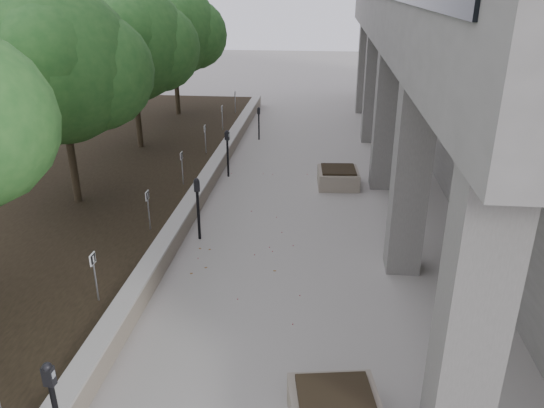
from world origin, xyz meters
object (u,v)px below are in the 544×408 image
at_px(planter_back, 338,177).
at_px(parking_meter_5, 259,123).
at_px(parking_meter_3, 198,209).
at_px(parking_meter_4, 228,154).
at_px(crabapple_tree_3, 63,98).
at_px(crabapple_tree_4, 133,68).
at_px(crabapple_tree_5, 174,50).

bearing_deg(planter_back, parking_meter_5, 122.16).
height_order(parking_meter_3, parking_meter_4, parking_meter_3).
bearing_deg(parking_meter_5, parking_meter_4, -97.07).
xyz_separation_m(parking_meter_4, planter_back, (3.47, -0.48, -0.48)).
relative_size(crabapple_tree_3, parking_meter_3, 3.48).
bearing_deg(parking_meter_4, parking_meter_3, -68.70).
xyz_separation_m(crabapple_tree_3, planter_back, (6.89, 2.86, -2.84)).
bearing_deg(crabapple_tree_3, planter_back, 22.58).
relative_size(crabapple_tree_4, planter_back, 4.51).
bearing_deg(parking_meter_5, crabapple_tree_5, 147.77).
height_order(parking_meter_4, parking_meter_5, parking_meter_4).
xyz_separation_m(crabapple_tree_3, parking_meter_4, (3.42, 3.35, -2.36)).
height_order(crabapple_tree_4, parking_meter_5, crabapple_tree_4).
distance_m(parking_meter_3, planter_back, 5.22).
height_order(crabapple_tree_4, parking_meter_3, crabapple_tree_4).
xyz_separation_m(crabapple_tree_4, crabapple_tree_5, (0.00, 5.00, 0.00)).
xyz_separation_m(crabapple_tree_5, parking_meter_3, (3.51, -11.09, -2.34)).
relative_size(crabapple_tree_5, parking_meter_5, 4.19).
xyz_separation_m(crabapple_tree_4, parking_meter_4, (3.42, -1.65, -2.36)).
bearing_deg(planter_back, parking_meter_4, 172.11).
distance_m(parking_meter_4, parking_meter_5, 4.37).
bearing_deg(parking_meter_3, parking_meter_5, 67.23).
bearing_deg(planter_back, crabapple_tree_3, -157.42).
distance_m(crabapple_tree_5, planter_back, 10.32).
height_order(parking_meter_4, planter_back, parking_meter_4).
xyz_separation_m(parking_meter_3, parking_meter_5, (0.34, 8.78, -0.13)).
relative_size(crabapple_tree_4, parking_meter_3, 3.48).
bearing_deg(parking_meter_3, crabapple_tree_3, 142.25).
bearing_deg(crabapple_tree_3, crabapple_tree_5, 90.00).
relative_size(crabapple_tree_4, parking_meter_5, 4.19).
bearing_deg(parking_meter_5, crabapple_tree_4, -146.40).
bearing_deg(crabapple_tree_3, parking_meter_3, -17.22).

